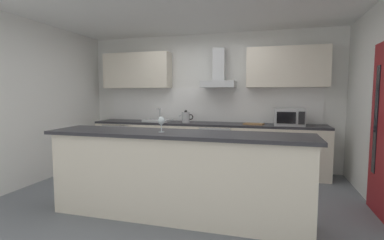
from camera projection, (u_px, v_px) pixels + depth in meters
The scene contains 16 objects.
ground at pixel (181, 197), 3.97m from camera, with size 5.92×4.58×0.02m, color slate.
ceiling at pixel (180, 5), 3.73m from camera, with size 5.92×4.58×0.02m, color white.
wall_back at pixel (209, 101), 5.63m from camera, with size 5.92×0.12×2.60m, color white.
wall_left at pixel (31, 103), 4.53m from camera, with size 0.12×4.58×2.60m, color white.
backsplash_tile at pixel (208, 105), 5.57m from camera, with size 4.18×0.02×0.66m, color white.
counter_back at pixel (205, 147), 5.34m from camera, with size 4.33×0.60×0.90m.
counter_island at pixel (176, 175), 3.26m from camera, with size 3.06×0.64×1.01m.
upper_cabinets at pixel (207, 69), 5.35m from camera, with size 4.27×0.32×0.70m.
oven at pixel (217, 147), 5.25m from camera, with size 0.60×0.62×0.80m.
refrigerator at pixel (122, 144), 5.78m from camera, with size 0.58×0.60×0.85m.
microwave at pixel (289, 117), 4.84m from camera, with size 0.50×0.38×0.30m.
sink at pixel (158, 120), 5.53m from camera, with size 0.50×0.40×0.26m.
kettle at pixel (186, 117), 5.33m from camera, with size 0.29×0.15×0.24m.
range_hood at pixel (219, 75), 5.25m from camera, with size 0.62×0.45×0.72m.
wine_glass at pixel (161, 121), 3.22m from camera, with size 0.08×0.08×0.18m.
chopping_board at pixel (254, 124), 5.01m from camera, with size 0.34×0.22×0.02m, color #9E7247.
Camera 1 is at (1.18, -3.68, 1.44)m, focal length 26.46 mm.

